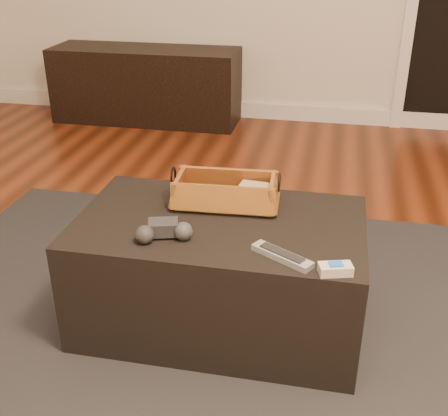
% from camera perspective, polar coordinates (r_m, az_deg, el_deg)
% --- Properties ---
extents(floor, '(5.00, 5.50, 0.01)m').
position_cam_1_polar(floor, '(2.07, -2.54, -14.08)').
color(floor, brown).
rests_on(floor, ground).
extents(baseboard, '(5.00, 0.04, 0.12)m').
position_cam_1_polar(baseboard, '(4.46, 5.99, 9.69)').
color(baseboard, white).
rests_on(baseboard, floor).
extents(media_cabinet, '(1.40, 0.45, 0.55)m').
position_cam_1_polar(media_cabinet, '(4.40, -7.89, 12.28)').
color(media_cabinet, black).
rests_on(media_cabinet, floor).
extents(area_rug, '(2.60, 2.00, 0.01)m').
position_cam_1_polar(area_rug, '(2.14, -0.70, -12.04)').
color(area_rug, black).
rests_on(area_rug, floor).
extents(ottoman, '(1.00, 0.60, 0.42)m').
position_cam_1_polar(ottoman, '(2.05, -0.44, -6.46)').
color(ottoman, black).
rests_on(ottoman, area_rug).
extents(tv_remote, '(0.21, 0.08, 0.02)m').
position_cam_1_polar(tv_remote, '(2.04, -0.44, 0.84)').
color(tv_remote, black).
rests_on(tv_remote, wicker_basket).
extents(cloth_bundle, '(0.11, 0.08, 0.06)m').
position_cam_1_polar(cloth_bundle, '(2.06, 3.09, 1.61)').
color(cloth_bundle, tan).
rests_on(cloth_bundle, wicker_basket).
extents(wicker_basket, '(0.40, 0.23, 0.14)m').
position_cam_1_polar(wicker_basket, '(2.04, 0.16, 1.52)').
color(wicker_basket, '#A35724').
rests_on(wicker_basket, ottoman).
extents(game_controller, '(0.20, 0.14, 0.06)m').
position_cam_1_polar(game_controller, '(1.83, -6.13, -2.31)').
color(game_controller, '#262528').
rests_on(game_controller, ottoman).
extents(silver_remote, '(0.20, 0.15, 0.02)m').
position_cam_1_polar(silver_remote, '(1.73, 5.91, -4.84)').
color(silver_remote, '#9B9EA3').
rests_on(silver_remote, ottoman).
extents(cream_gadget, '(0.11, 0.07, 0.04)m').
position_cam_1_polar(cream_gadget, '(1.68, 11.25, -6.10)').
color(cream_gadget, beige).
rests_on(cream_gadget, ottoman).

